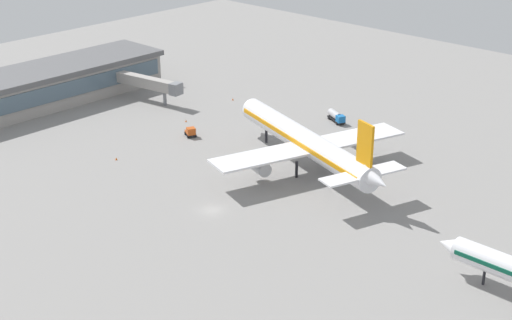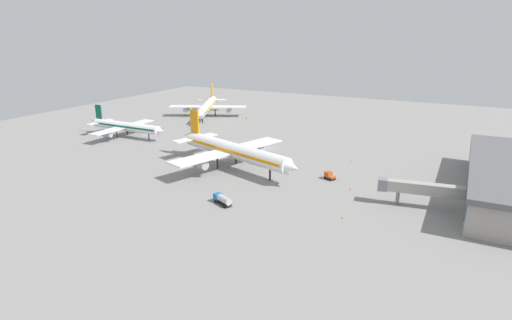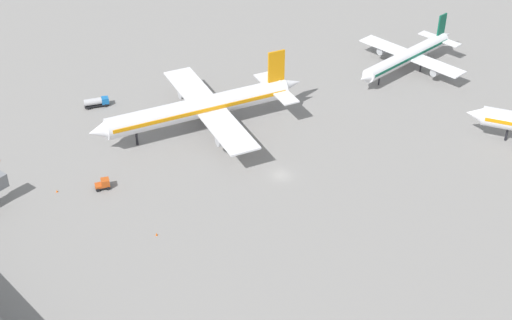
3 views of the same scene
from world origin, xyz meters
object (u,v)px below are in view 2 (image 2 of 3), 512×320
(airplane_distant, at_px, (125,126))
(safety_cone_mid_apron, at_px, (350,189))
(safety_cone_near_gate, at_px, (351,161))
(airplane_at_gate, at_px, (207,106))
(fuel_truck, at_px, (222,199))
(airplane_taxiing, at_px, (233,150))
(baggage_tug, at_px, (329,176))
(ground_crew_worker, at_px, (246,117))
(safety_cone_far_side, at_px, (343,218))

(airplane_distant, height_order, safety_cone_mid_apron, airplane_distant)
(airplane_distant, bearing_deg, safety_cone_near_gate, 5.62)
(airplane_distant, xyz_separation_m, safety_cone_mid_apron, (-17.80, -102.50, -4.30))
(airplane_at_gate, xyz_separation_m, fuel_truck, (-96.51, -68.94, -4.27))
(airplane_distant, bearing_deg, airplane_taxiing, -14.04)
(airplane_at_gate, xyz_separation_m, safety_cone_mid_apron, (-70.77, -96.00, -5.35))
(baggage_tug, xyz_separation_m, ground_crew_worker, (69.14, 66.63, -0.31))
(airplane_taxiing, height_order, safety_cone_mid_apron, airplane_taxiing)
(airplane_at_gate, distance_m, baggage_tug, 109.24)
(safety_cone_near_gate, xyz_separation_m, safety_cone_far_side, (-46.59, -10.25, 0.00))
(ground_crew_worker, height_order, safety_cone_near_gate, ground_crew_worker)
(safety_cone_far_side, bearing_deg, airplane_at_gate, 47.62)
(fuel_truck, xyz_separation_m, baggage_tug, (31.64, -18.84, -0.23))
(airplane_taxiing, xyz_separation_m, fuel_truck, (-27.54, -12.90, -4.75))
(airplane_taxiing, distance_m, safety_cone_far_side, 48.84)
(airplane_taxiing, relative_size, safety_cone_near_gate, 90.01)
(safety_cone_near_gate, relative_size, safety_cone_far_side, 1.00)
(fuel_truck, xyz_separation_m, ground_crew_worker, (100.79, 47.79, -0.54))
(airplane_at_gate, relative_size, ground_crew_worker, 28.73)
(airplane_distant, bearing_deg, safety_cone_mid_apron, -9.54)
(safety_cone_mid_apron, xyz_separation_m, safety_cone_far_side, (-19.91, -3.39, 0.00))
(airplane_taxiing, relative_size, fuel_truck, 8.30)
(safety_cone_near_gate, height_order, safety_cone_mid_apron, same)
(ground_crew_worker, relative_size, safety_cone_mid_apron, 2.78)
(airplane_at_gate, xyz_separation_m, baggage_tug, (-64.87, -87.78, -4.50))
(baggage_tug, bearing_deg, safety_cone_near_gate, -66.79)
(fuel_truck, height_order, baggage_tug, fuel_truck)
(airplane_distant, bearing_deg, fuel_truck, -29.68)
(ground_crew_worker, distance_m, safety_cone_far_side, 123.04)
(ground_crew_worker, distance_m, safety_cone_near_gate, 83.44)
(ground_crew_worker, bearing_deg, airplane_taxiing, -37.26)
(airplane_at_gate, bearing_deg, safety_cone_mid_apron, 28.79)
(airplane_at_gate, xyz_separation_m, airplane_distant, (-52.97, 6.50, -1.05))
(airplane_taxiing, bearing_deg, safety_cone_mid_apron, 15.48)
(airplane_distant, height_order, safety_cone_far_side, airplane_distant)
(fuel_truck, distance_m, safety_cone_near_gate, 56.18)
(baggage_tug, distance_m, safety_cone_near_gate, 20.83)
(baggage_tug, relative_size, safety_cone_near_gate, 6.19)
(airplane_taxiing, xyz_separation_m, safety_cone_mid_apron, (-1.80, -39.96, -5.84))
(safety_cone_near_gate, bearing_deg, fuel_truck, 158.92)
(airplane_taxiing, distance_m, baggage_tug, 32.39)
(safety_cone_mid_apron, bearing_deg, baggage_tug, 54.30)
(airplane_distant, distance_m, fuel_truck, 87.16)
(ground_crew_worker, distance_m, safety_cone_mid_apron, 106.00)
(airplane_at_gate, distance_m, safety_cone_far_side, 134.66)
(baggage_tug, relative_size, safety_cone_mid_apron, 6.19)
(airplane_taxiing, bearing_deg, safety_cone_far_side, -8.55)
(safety_cone_far_side, bearing_deg, airplane_taxiing, 63.40)
(airplane_at_gate, xyz_separation_m, safety_cone_far_side, (-90.69, -99.40, -5.35))
(airplane_at_gate, relative_size, baggage_tug, 12.92)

